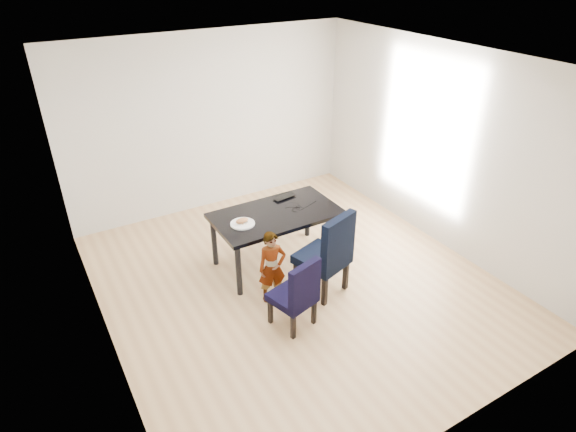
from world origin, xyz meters
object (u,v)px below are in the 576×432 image
dining_table (276,238)px  chair_left (292,292)px  laptop (282,196)px  plate (243,224)px  child (272,267)px  chair_right (322,252)px

dining_table → chair_left: chair_left is taller
chair_left → laptop: (0.73, 1.48, 0.32)m
dining_table → laptop: (0.29, 0.35, 0.39)m
dining_table → laptop: laptop is taller
chair_left → plate: size_ratio=2.92×
child → plate: (-0.07, 0.61, 0.30)m
chair_left → laptop: bearing=48.8°
chair_left → chair_right: size_ratio=0.80×
child → plate: size_ratio=3.04×
chair_right → laptop: bearing=67.0°
dining_table → child: child is taller
chair_left → plate: 1.13m
chair_left → chair_right: 0.72m
dining_table → child: 0.78m
chair_left → laptop: 1.68m
chair_left → dining_table: bearing=54.0°
chair_right → laptop: chair_right is taller
dining_table → plate: plate is taller
plate → chair_right: bearing=-47.5°
child → plate: bearing=107.3°
chair_right → child: chair_right is taller
dining_table → child: size_ratio=1.75×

